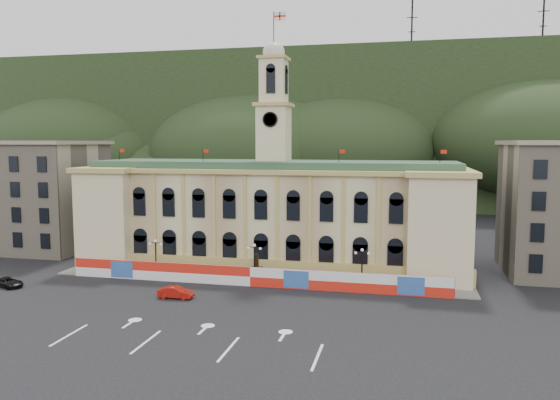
% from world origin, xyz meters
% --- Properties ---
extents(ground, '(260.00, 260.00, 0.00)m').
position_xyz_m(ground, '(0.00, 0.00, 0.00)').
color(ground, black).
rests_on(ground, ground).
extents(lane_markings, '(26.00, 10.00, 0.02)m').
position_xyz_m(lane_markings, '(0.00, -5.00, 0.00)').
color(lane_markings, white).
rests_on(lane_markings, ground).
extents(hill_ridge, '(230.00, 80.00, 64.00)m').
position_xyz_m(hill_ridge, '(0.03, 121.99, 19.48)').
color(hill_ridge, black).
rests_on(hill_ridge, ground).
extents(city_hall, '(56.20, 17.60, 37.10)m').
position_xyz_m(city_hall, '(0.00, 27.63, 7.85)').
color(city_hall, beige).
rests_on(city_hall, ground).
extents(side_building_left, '(21.00, 17.00, 18.60)m').
position_xyz_m(side_building_left, '(-43.00, 30.93, 9.33)').
color(side_building_left, tan).
rests_on(side_building_left, ground).
extents(hoarding_fence, '(50.00, 0.44, 2.50)m').
position_xyz_m(hoarding_fence, '(0.06, 15.07, 1.25)').
color(hoarding_fence, red).
rests_on(hoarding_fence, ground).
extents(pavement, '(56.00, 5.50, 0.16)m').
position_xyz_m(pavement, '(0.00, 17.75, 0.08)').
color(pavement, slate).
rests_on(pavement, ground).
extents(statue, '(1.40, 1.40, 3.72)m').
position_xyz_m(statue, '(0.00, 18.00, 1.19)').
color(statue, '#595651').
rests_on(statue, ground).
extents(lamp_left, '(1.96, 0.44, 5.15)m').
position_xyz_m(lamp_left, '(-14.00, 17.00, 3.07)').
color(lamp_left, black).
rests_on(lamp_left, ground).
extents(lamp_center, '(1.96, 0.44, 5.15)m').
position_xyz_m(lamp_center, '(0.00, 17.00, 3.07)').
color(lamp_center, black).
rests_on(lamp_center, ground).
extents(lamp_right, '(1.96, 0.44, 5.15)m').
position_xyz_m(lamp_right, '(14.00, 17.00, 3.07)').
color(lamp_right, black).
rests_on(lamp_right, ground).
extents(red_sedan, '(1.64, 4.27, 1.39)m').
position_xyz_m(red_sedan, '(-7.13, 7.88, 0.69)').
color(red_sedan, '#9E120B').
rests_on(red_sedan, ground).
extents(black_suv, '(4.73, 5.65, 1.22)m').
position_xyz_m(black_suv, '(-30.00, 7.80, 0.61)').
color(black_suv, black).
rests_on(black_suv, ground).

